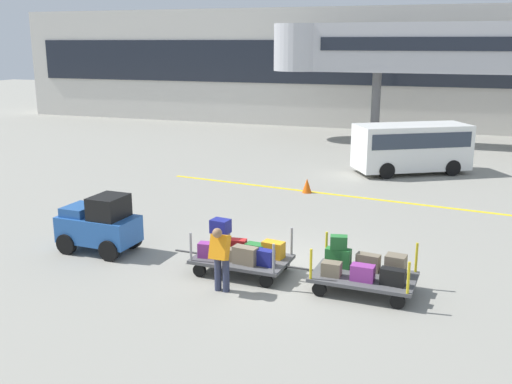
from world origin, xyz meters
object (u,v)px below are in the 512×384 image
(baggage_cart_middle, at_px, (364,270))
(baggage_handler, at_px, (220,256))
(safety_cone_near, at_px, (307,186))
(shuttle_van, at_px, (412,145))
(baggage_tug, at_px, (100,225))
(baggage_cart_lead, at_px, (240,252))

(baggage_cart_middle, height_order, baggage_handler, baggage_handler)
(safety_cone_near, bearing_deg, shuttle_van, 55.08)
(baggage_tug, distance_m, shuttle_van, 14.71)
(baggage_tug, relative_size, safety_cone_near, 3.92)
(baggage_cart_middle, bearing_deg, baggage_cart_lead, 177.27)
(baggage_cart_lead, distance_m, baggage_cart_middle, 3.03)
(baggage_cart_lead, height_order, shuttle_van, shuttle_van)
(baggage_tug, xyz_separation_m, baggage_cart_middle, (7.14, -0.34, -0.25))
(baggage_handler, distance_m, safety_cone_near, 9.50)
(safety_cone_near, bearing_deg, baggage_handler, -87.66)
(baggage_handler, relative_size, shuttle_van, 0.31)
(baggage_cart_lead, relative_size, baggage_cart_middle, 1.00)
(baggage_tug, bearing_deg, baggage_cart_lead, -2.69)
(baggage_handler, bearing_deg, baggage_tug, 160.65)
(baggage_handler, xyz_separation_m, shuttle_van, (2.99, 14.31, 0.37))
(baggage_handler, height_order, safety_cone_near, baggage_handler)
(baggage_handler, bearing_deg, baggage_cart_middle, 19.89)
(baggage_tug, xyz_separation_m, baggage_handler, (4.10, -1.44, 0.11))
(baggage_cart_middle, relative_size, shuttle_van, 0.59)
(baggage_cart_middle, relative_size, baggage_handler, 1.94)
(baggage_cart_lead, distance_m, safety_cone_near, 8.24)
(baggage_cart_lead, relative_size, shuttle_van, 0.59)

